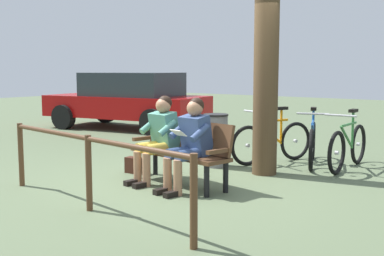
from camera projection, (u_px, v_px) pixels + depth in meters
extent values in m
plane|color=#566647|center=(177.00, 183.00, 6.69)|extent=(40.00, 40.00, 0.00)
cube|color=#51331E|center=(178.00, 154.00, 6.55)|extent=(1.65, 0.70, 0.05)
cube|color=#51331E|center=(189.00, 135.00, 6.65)|extent=(1.60, 0.40, 0.42)
cube|color=#51331E|center=(219.00, 151.00, 5.98)|extent=(0.12, 0.40, 0.05)
cube|color=#51331E|center=(144.00, 138.00, 7.08)|extent=(0.12, 0.40, 0.05)
cylinder|color=black|center=(207.00, 181.00, 5.93)|extent=(0.07, 0.07, 0.40)
cylinder|color=black|center=(137.00, 164.00, 6.99)|extent=(0.07, 0.07, 0.40)
cylinder|color=black|center=(226.00, 177.00, 6.16)|extent=(0.07, 0.07, 0.40)
cylinder|color=black|center=(155.00, 161.00, 7.21)|extent=(0.07, 0.07, 0.40)
cube|color=#334772|center=(196.00, 135.00, 6.29)|extent=(0.43, 0.37, 0.55)
sphere|color=#A87554|center=(195.00, 108.00, 6.23)|extent=(0.21, 0.21, 0.21)
sphere|color=black|center=(196.00, 105.00, 6.25)|extent=(0.20, 0.20, 0.20)
cylinder|color=#334772|center=(190.00, 155.00, 6.11)|extent=(0.21, 0.42, 0.15)
cylinder|color=#A87554|center=(178.00, 178.00, 6.01)|extent=(0.11, 0.11, 0.45)
cube|color=black|center=(172.00, 194.00, 5.96)|extent=(0.13, 0.23, 0.07)
cylinder|color=#334772|center=(200.00, 133.00, 6.06)|extent=(0.14, 0.32, 0.23)
cylinder|color=#334772|center=(179.00, 153.00, 6.25)|extent=(0.21, 0.42, 0.15)
cylinder|color=#A87554|center=(168.00, 175.00, 6.15)|extent=(0.11, 0.11, 0.45)
cube|color=black|center=(162.00, 191.00, 6.11)|extent=(0.13, 0.23, 0.07)
cylinder|color=#334772|center=(179.00, 130.00, 6.35)|extent=(0.14, 0.32, 0.23)
cube|color=silver|center=(178.00, 133.00, 6.08)|extent=(0.22, 0.15, 0.09)
cube|color=#4C8C7A|center=(165.00, 131.00, 6.76)|extent=(0.43, 0.37, 0.55)
sphere|color=#A87554|center=(163.00, 106.00, 6.70)|extent=(0.21, 0.21, 0.21)
sphere|color=black|center=(165.00, 103.00, 6.72)|extent=(0.20, 0.20, 0.20)
cylinder|color=gold|center=(158.00, 149.00, 6.58)|extent=(0.21, 0.42, 0.15)
cylinder|color=#A87554|center=(146.00, 170.00, 6.47)|extent=(0.11, 0.11, 0.45)
cube|color=black|center=(141.00, 185.00, 6.43)|extent=(0.13, 0.23, 0.07)
cylinder|color=#4C8C7A|center=(167.00, 128.00, 6.52)|extent=(0.14, 0.32, 0.23)
cylinder|color=gold|center=(149.00, 147.00, 6.72)|extent=(0.21, 0.42, 0.15)
cylinder|color=#A87554|center=(138.00, 168.00, 6.62)|extent=(0.11, 0.11, 0.45)
cube|color=black|center=(132.00, 182.00, 6.58)|extent=(0.13, 0.23, 0.07)
cylinder|color=#4C8C7A|center=(149.00, 126.00, 6.81)|extent=(0.14, 0.32, 0.23)
cube|color=#3F1E14|center=(135.00, 165.00, 7.31)|extent=(0.31, 0.17, 0.24)
cylinder|color=#4C3823|center=(267.00, 44.00, 7.05)|extent=(0.37, 0.37, 3.86)
cylinder|color=slate|center=(216.00, 141.00, 7.80)|extent=(0.38, 0.38, 0.82)
cylinder|color=black|center=(216.00, 115.00, 7.75)|extent=(0.40, 0.40, 0.03)
torus|color=black|center=(337.00, 153.00, 7.19)|extent=(0.08, 0.66, 0.66)
cylinder|color=silver|center=(337.00, 153.00, 7.19)|extent=(0.05, 0.06, 0.06)
torus|color=black|center=(358.00, 144.00, 8.00)|extent=(0.08, 0.66, 0.66)
cylinder|color=silver|center=(358.00, 144.00, 8.00)|extent=(0.05, 0.06, 0.06)
cylinder|color=#337238|center=(349.00, 124.00, 7.55)|extent=(0.06, 0.63, 0.04)
cylinder|color=#337238|center=(347.00, 138.00, 7.51)|extent=(0.06, 0.60, 0.43)
cylinder|color=#337238|center=(353.00, 128.00, 7.70)|extent=(0.04, 0.04, 0.55)
cube|color=black|center=(353.00, 111.00, 7.67)|extent=(0.10, 0.22, 0.05)
cylinder|color=#B2B2B7|center=(340.00, 115.00, 7.20)|extent=(0.48, 0.05, 0.03)
torus|color=black|center=(311.00, 150.00, 7.43)|extent=(0.31, 0.63, 0.66)
cylinder|color=silver|center=(311.00, 150.00, 7.43)|extent=(0.07, 0.07, 0.06)
torus|color=black|center=(313.00, 141.00, 8.41)|extent=(0.31, 0.63, 0.66)
cylinder|color=silver|center=(313.00, 141.00, 8.41)|extent=(0.07, 0.07, 0.06)
cylinder|color=#1E519E|center=(313.00, 122.00, 7.88)|extent=(0.28, 0.60, 0.04)
cylinder|color=#1E519E|center=(312.00, 135.00, 7.82)|extent=(0.26, 0.57, 0.43)
cylinder|color=#1E519E|center=(313.00, 126.00, 8.06)|extent=(0.04, 0.04, 0.55)
cube|color=black|center=(314.00, 109.00, 8.03)|extent=(0.17, 0.24, 0.05)
cylinder|color=#B2B2B7|center=(313.00, 114.00, 7.47)|extent=(0.46, 0.21, 0.03)
torus|color=black|center=(248.00, 146.00, 7.86)|extent=(0.31, 0.63, 0.66)
cylinder|color=silver|center=(248.00, 146.00, 7.86)|extent=(0.07, 0.07, 0.06)
torus|color=black|center=(295.00, 141.00, 8.36)|extent=(0.31, 0.63, 0.66)
cylinder|color=silver|center=(295.00, 141.00, 8.36)|extent=(0.07, 0.07, 0.06)
cylinder|color=orange|center=(273.00, 121.00, 8.06)|extent=(0.28, 0.60, 0.04)
cylinder|color=orange|center=(269.00, 133.00, 8.05)|extent=(0.26, 0.57, 0.43)
cylinder|color=orange|center=(281.00, 125.00, 8.16)|extent=(0.04, 0.04, 0.55)
cube|color=black|center=(282.00, 108.00, 8.13)|extent=(0.17, 0.24, 0.05)
cylinder|color=#B2B2B7|center=(253.00, 112.00, 7.84)|extent=(0.46, 0.21, 0.03)
cylinder|color=#51331E|center=(194.00, 202.00, 4.20)|extent=(0.07, 0.07, 0.85)
cylinder|color=#51331E|center=(89.00, 173.00, 5.35)|extent=(0.07, 0.07, 0.85)
cylinder|color=#51331E|center=(21.00, 155.00, 6.49)|extent=(0.07, 0.07, 0.85)
cylinder|color=#51331E|center=(88.00, 139.00, 5.30)|extent=(3.25, 0.47, 0.06)
cube|color=#A50C0C|center=(126.00, 106.00, 12.76)|extent=(4.46, 2.55, 0.55)
cube|color=#262D33|center=(132.00, 84.00, 12.60)|extent=(2.58, 2.06, 0.60)
cylinder|color=black|center=(63.00, 117.00, 12.61)|extent=(0.67, 0.34, 0.64)
cylinder|color=black|center=(106.00, 112.00, 14.21)|extent=(0.67, 0.34, 0.64)
cylinder|color=black|center=(153.00, 122.00, 11.38)|extent=(0.67, 0.34, 0.64)
cylinder|color=black|center=(188.00, 116.00, 12.98)|extent=(0.67, 0.34, 0.64)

